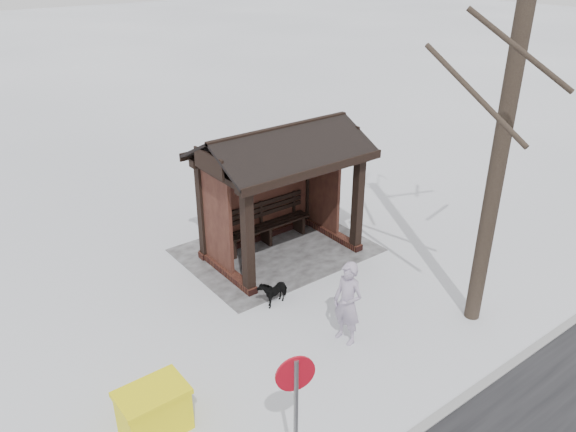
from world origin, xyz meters
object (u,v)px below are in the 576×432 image
at_px(pedestrian, 348,303).
at_px(dog, 273,291).
at_px(bus_shelter, 277,165).
at_px(road_sign, 295,392).
at_px(grit_bin, 154,410).

height_order(pedestrian, dog, pedestrian).
xyz_separation_m(bus_shelter, road_sign, (3.49, 5.15, -0.66)).
height_order(bus_shelter, grit_bin, bus_shelter).
bearing_deg(road_sign, dog, -104.46).
bearing_deg(pedestrian, bus_shelter, 156.85).
bearing_deg(dog, road_sign, -44.87).
bearing_deg(grit_bin, dog, -154.34).
height_order(pedestrian, road_sign, road_sign).
xyz_separation_m(pedestrian, dog, (0.36, -1.76, -0.52)).
relative_size(bus_shelter, dog, 5.40).
bearing_deg(dog, grit_bin, -76.99).
bearing_deg(road_sign, pedestrian, -128.18).
height_order(bus_shelter, dog, bus_shelter).
bearing_deg(dog, bus_shelter, 128.38).
bearing_deg(road_sign, grit_bin, -40.97).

